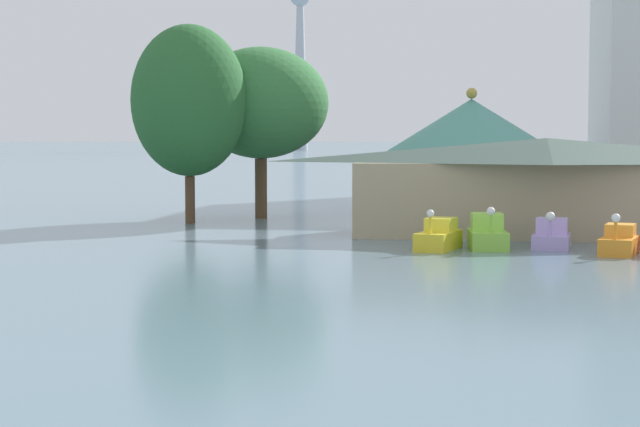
% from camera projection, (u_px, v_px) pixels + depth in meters
% --- Properties ---
extents(pedal_boat_yellow, '(2.05, 3.24, 1.80)m').
position_uv_depth(pedal_boat_yellow, '(439.00, 237.00, 45.06)').
color(pedal_boat_yellow, yellow).
rests_on(pedal_boat_yellow, ground).
extents(pedal_boat_lime, '(1.84, 3.12, 1.89)m').
position_uv_depth(pedal_boat_lime, '(487.00, 234.00, 45.49)').
color(pedal_boat_lime, '#8CCC3F').
rests_on(pedal_boat_lime, ground).
extents(pedal_boat_lavender, '(1.82, 2.44, 1.67)m').
position_uv_depth(pedal_boat_lavender, '(551.00, 236.00, 45.38)').
color(pedal_boat_lavender, '#B299D8').
rests_on(pedal_boat_lavender, ground).
extents(pedal_boat_orange, '(2.02, 3.08, 1.76)m').
position_uv_depth(pedal_boat_orange, '(619.00, 242.00, 43.23)').
color(pedal_boat_orange, orange).
rests_on(pedal_boat_orange, ground).
extents(boathouse, '(19.78, 6.55, 4.77)m').
position_uv_depth(boathouse, '(546.00, 185.00, 50.92)').
color(boathouse, tan).
rests_on(boathouse, ground).
extents(green_roof_pavilion, '(11.14, 11.14, 7.94)m').
position_uv_depth(green_roof_pavilion, '(471.00, 148.00, 66.96)').
color(green_roof_pavilion, '#993328').
rests_on(green_roof_pavilion, ground).
extents(shoreline_tree_tall_left, '(6.45, 6.45, 11.06)m').
position_uv_depth(shoreline_tree_tall_left, '(189.00, 101.00, 58.27)').
color(shoreline_tree_tall_left, brown).
rests_on(shoreline_tree_tall_left, ground).
extents(shoreline_tree_mid, '(8.03, 8.03, 10.11)m').
position_uv_depth(shoreline_tree_mid, '(261.00, 103.00, 61.86)').
color(shoreline_tree_mid, brown).
rests_on(shoreline_tree_mid, ground).
extents(distant_broadcast_tower, '(7.37, 7.37, 126.84)m').
position_uv_depth(distant_broadcast_tower, '(300.00, 12.00, 368.06)').
color(distant_broadcast_tower, '#B7BCC6').
rests_on(distant_broadcast_tower, ground).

